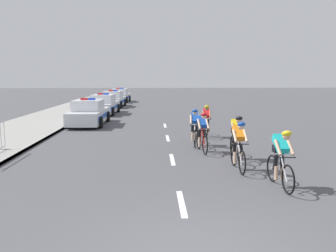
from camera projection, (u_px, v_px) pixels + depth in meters
name	position (u px, v px, depth m)	size (l,w,h in m)	color
sidewalk_slab	(29.00, 127.00, 18.55)	(4.18, 60.00, 0.12)	gray
kerb_edge	(65.00, 126.00, 18.63)	(0.16, 60.00, 0.13)	#9E9E99
lane_markings_centre	(172.00, 159.00, 11.41)	(0.14, 17.60, 0.01)	white
cyclist_lead	(281.00, 158.00, 8.42)	(0.42, 1.72, 1.56)	black
cyclist_second	(238.00, 145.00, 10.01)	(0.42, 1.72, 1.56)	black
cyclist_third	(237.00, 137.00, 11.36)	(0.42, 1.72, 1.56)	black
cyclist_fourth	(202.00, 131.00, 12.47)	(0.45, 1.72, 1.56)	black
cyclist_fifth	(195.00, 126.00, 13.70)	(0.45, 1.72, 1.56)	black
cyclist_sixth	(206.00, 120.00, 15.57)	(0.45, 1.72, 1.56)	black
police_car_nearest	(89.00, 113.00, 19.56)	(2.04, 4.42, 1.59)	silver
police_car_second	(104.00, 105.00, 25.29)	(2.15, 4.48, 1.59)	silver
police_car_third	(113.00, 100.00, 31.23)	(2.16, 4.48, 1.59)	silver
police_car_furthest	(120.00, 96.00, 37.34)	(2.15, 4.48, 1.59)	silver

